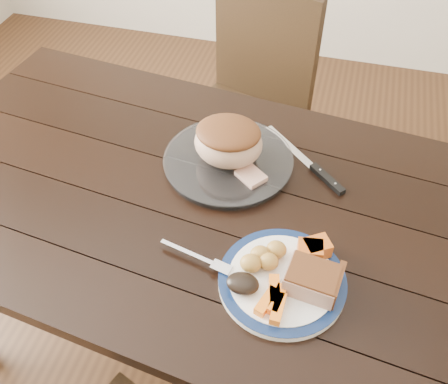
% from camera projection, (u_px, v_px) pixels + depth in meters
% --- Properties ---
extents(ground, '(4.00, 4.00, 0.00)m').
position_uv_depth(ground, '(204.00, 335.00, 1.81)').
color(ground, '#472B16').
rests_on(ground, ground).
extents(dining_table, '(1.70, 1.09, 0.75)m').
position_uv_depth(dining_table, '(197.00, 218.00, 1.34)').
color(dining_table, black).
rests_on(dining_table, ground).
extents(chair_far, '(0.53, 0.54, 0.93)m').
position_uv_depth(chair_far, '(248.00, 99.00, 1.93)').
color(chair_far, black).
rests_on(chair_far, ground).
extents(dinner_plate, '(0.28, 0.28, 0.02)m').
position_uv_depth(dinner_plate, '(282.00, 281.00, 1.08)').
color(dinner_plate, white).
rests_on(dinner_plate, dining_table).
extents(plate_rim, '(0.28, 0.28, 0.02)m').
position_uv_depth(plate_rim, '(282.00, 279.00, 1.07)').
color(plate_rim, '#0D1E44').
rests_on(plate_rim, dinner_plate).
extents(serving_platter, '(0.34, 0.34, 0.02)m').
position_uv_depth(serving_platter, '(228.00, 162.00, 1.34)').
color(serving_platter, white).
rests_on(serving_platter, dining_table).
extents(pork_slice, '(0.12, 0.10, 0.05)m').
position_uv_depth(pork_slice, '(312.00, 280.00, 1.04)').
color(pork_slice, tan).
rests_on(pork_slice, dinner_plate).
extents(roasted_potatoes, '(0.09, 0.09, 0.04)m').
position_uv_depth(roasted_potatoes, '(263.00, 257.00, 1.09)').
color(roasted_potatoes, gold).
rests_on(roasted_potatoes, dinner_plate).
extents(carrot_batons, '(0.06, 0.11, 0.02)m').
position_uv_depth(carrot_batons, '(274.00, 300.00, 1.02)').
color(carrot_batons, orange).
rests_on(carrot_batons, dinner_plate).
extents(pumpkin_wedges, '(0.08, 0.07, 0.04)m').
position_uv_depth(pumpkin_wedges, '(313.00, 249.00, 1.10)').
color(pumpkin_wedges, orange).
rests_on(pumpkin_wedges, dinner_plate).
extents(dark_mushroom, '(0.07, 0.05, 0.03)m').
position_uv_depth(dark_mushroom, '(243.00, 283.00, 1.04)').
color(dark_mushroom, black).
rests_on(dark_mushroom, dinner_plate).
extents(fork, '(0.18, 0.06, 0.00)m').
position_uv_depth(fork, '(201.00, 258.00, 1.11)').
color(fork, silver).
rests_on(fork, dinner_plate).
extents(roast_joint, '(0.18, 0.15, 0.12)m').
position_uv_depth(roast_joint, '(228.00, 143.00, 1.29)').
color(roast_joint, tan).
rests_on(roast_joint, serving_platter).
extents(cut_slice, '(0.09, 0.09, 0.02)m').
position_uv_depth(cut_slice, '(251.00, 176.00, 1.28)').
color(cut_slice, tan).
rests_on(cut_slice, serving_platter).
extents(carving_knife, '(0.25, 0.23, 0.01)m').
position_uv_depth(carving_knife, '(317.00, 170.00, 1.32)').
color(carving_knife, silver).
rests_on(carving_knife, dining_table).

